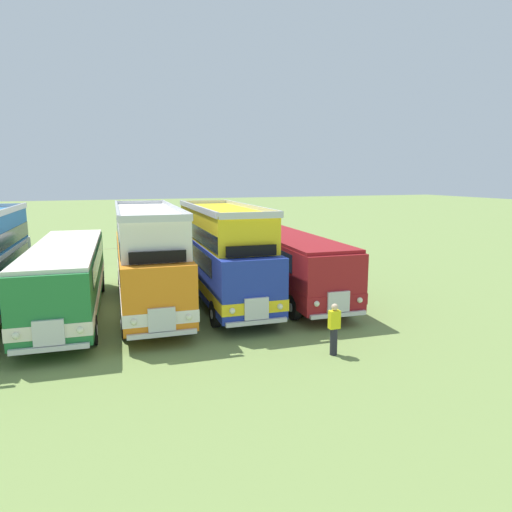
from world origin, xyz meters
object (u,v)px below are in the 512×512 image
bus_third_in_row (67,274)px  marshal_person (334,329)px  bus_fifth_in_row (223,252)px  bus_sixth_in_row (286,259)px  bus_fourth_in_row (148,255)px

bus_third_in_row → marshal_person: bus_third_in_row is taller
bus_third_in_row → bus_fifth_in_row: bearing=-2.9°
bus_third_in_row → bus_fifth_in_row: 6.70m
bus_sixth_in_row → bus_fourth_in_row: bearing=-179.4°
bus_fifth_in_row → bus_sixth_in_row: 3.41m
bus_fourth_in_row → bus_fifth_in_row: same height
bus_fifth_in_row → bus_sixth_in_row: (3.33, 0.42, -0.60)m
bus_third_in_row → bus_fourth_in_row: 3.39m
bus_fourth_in_row → bus_sixth_in_row: (6.66, 0.07, -0.60)m
bus_third_in_row → marshal_person: bearing=-42.6°
bus_third_in_row → bus_fifth_in_row: bus_fifth_in_row is taller
bus_fifth_in_row → bus_sixth_in_row: bearing=7.1°
bus_fifth_in_row → bus_third_in_row: bearing=177.1°
bus_sixth_in_row → bus_fifth_in_row: bearing=-172.9°
bus_fourth_in_row → marshal_person: size_ratio=6.31×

